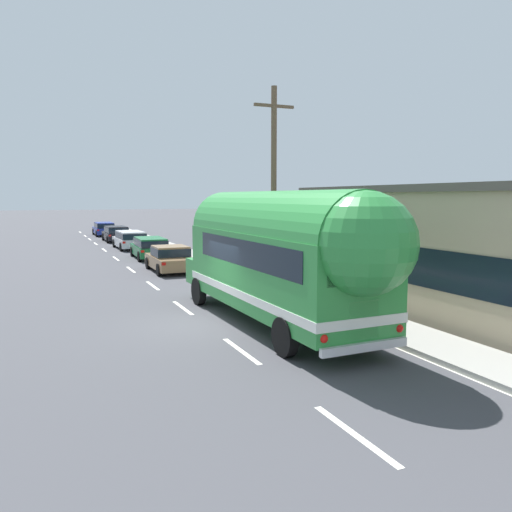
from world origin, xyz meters
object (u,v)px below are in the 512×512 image
car_third (130,239)px  car_lead (170,258)px  car_fifth (104,228)px  painted_bus (282,253)px  car_second (150,246)px  car_fourth (116,233)px  utility_pole (274,185)px

car_third → car_lead: bearing=-90.5°
car_fifth → car_third: bearing=-89.6°
painted_bus → car_second: 19.01m
car_lead → car_second: 6.03m
car_fourth → painted_bus: bearing=-89.9°
utility_pole → car_third: bearing=97.9°
painted_bus → car_lead: size_ratio=2.63×
utility_pole → car_second: size_ratio=1.89×
utility_pole → car_fifth: utility_pole is taller
car_third → car_fifth: size_ratio=1.00×
car_fourth → car_fifth: same height
painted_bus → car_second: size_ratio=2.52×
car_third → car_fifth: bearing=90.4°
painted_bus → car_second: painted_bus is taller
car_second → car_third: bearing=90.7°
car_second → car_lead: bearing=-91.8°
painted_bus → car_third: 25.69m
car_fifth → utility_pole: bearing=-85.3°
car_lead → car_third: size_ratio=0.91×
car_second → car_fifth: same height
painted_bus → car_third: bearing=90.1°
painted_bus → car_fourth: painted_bus is taller
car_second → car_fifth: size_ratio=0.95×
utility_pole → car_fourth: bearing=95.8°
utility_pole → painted_bus: size_ratio=0.75×
car_lead → car_third: same height
car_fourth → car_lead: bearing=-90.3°
painted_bus → utility_pole: bearing=66.4°
painted_bus → car_lead: (-0.13, 12.93, -1.58)m
car_lead → car_fifth: (0.01, 27.41, 0.06)m
painted_bus → car_fourth: size_ratio=2.49×
utility_pole → car_lead: size_ratio=1.98×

